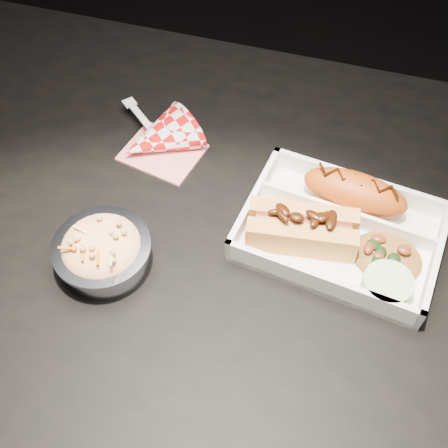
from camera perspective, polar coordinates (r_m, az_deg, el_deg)
The scene contains 9 objects.
floor at distance 1.45m, azimuth 0.84°, elevation -19.15°, with size 4.00×4.00×0.05m, color black.
dining_table at distance 0.82m, azimuth 1.40°, elevation -4.85°, with size 1.20×0.80×0.75m.
food_tray at distance 0.75m, azimuth 11.67°, elevation -0.97°, with size 0.27×0.21×0.04m.
fried_pastry at distance 0.77m, azimuth 13.14°, elevation 3.15°, with size 0.14×0.06×0.05m, color #BE4F13.
hotdog at distance 0.72m, azimuth 7.96°, elevation -0.35°, with size 0.15×0.08×0.06m.
fried_rice_mound at distance 0.73m, azimuth 16.38°, elevation -2.72°, with size 0.09×0.07×0.03m, color #9C662D.
cupcake_liner at distance 0.70m, azimuth 16.18°, elevation -6.15°, with size 0.06×0.06×0.03m, color beige.
foil_coleslaw_cup at distance 0.71m, azimuth -12.25°, elevation -2.60°, with size 0.12×0.12×0.07m.
napkin_fork at distance 0.84m, azimuth -6.74°, elevation 8.53°, with size 0.15×0.15×0.10m.
Camera 1 is at (0.10, -0.42, 1.36)m, focal length 45.00 mm.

